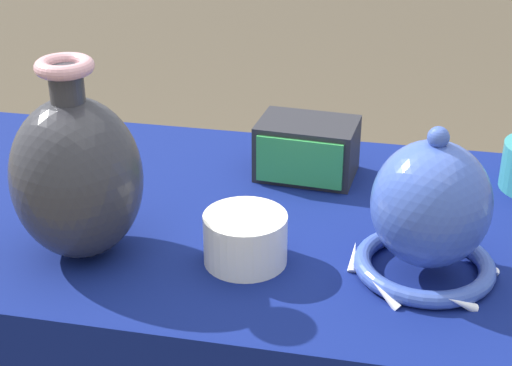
{
  "coord_description": "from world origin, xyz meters",
  "views": [
    {
      "loc": [
        0.12,
        -0.96,
        1.31
      ],
      "look_at": [
        -0.06,
        -0.09,
        0.87
      ],
      "focal_mm": 55.0,
      "sensor_mm": 36.0,
      "label": 1
    }
  ],
  "objects_px": {
    "vase_tall_bulbous": "(77,176)",
    "mosaic_tile_box": "(307,149)",
    "pot_squat_ivory": "(245,238)",
    "vase_dome_bell": "(430,215)"
  },
  "relations": [
    {
      "from": "vase_tall_bulbous",
      "to": "mosaic_tile_box",
      "type": "relative_size",
      "value": 1.66
    },
    {
      "from": "vase_tall_bulbous",
      "to": "pot_squat_ivory",
      "type": "xyz_separation_m",
      "value": [
        0.21,
        0.02,
        -0.08
      ]
    },
    {
      "from": "vase_tall_bulbous",
      "to": "vase_dome_bell",
      "type": "xyz_separation_m",
      "value": [
        0.43,
        0.04,
        -0.03
      ]
    },
    {
      "from": "mosaic_tile_box",
      "to": "pot_squat_ivory",
      "type": "relative_size",
      "value": 1.47
    },
    {
      "from": "vase_dome_bell",
      "to": "mosaic_tile_box",
      "type": "bearing_deg",
      "value": 126.98
    },
    {
      "from": "vase_tall_bulbous",
      "to": "vase_dome_bell",
      "type": "distance_m",
      "value": 0.44
    },
    {
      "from": "vase_dome_bell",
      "to": "mosaic_tile_box",
      "type": "height_order",
      "value": "vase_dome_bell"
    },
    {
      "from": "vase_tall_bulbous",
      "to": "pot_squat_ivory",
      "type": "relative_size",
      "value": 2.44
    },
    {
      "from": "vase_tall_bulbous",
      "to": "pot_squat_ivory",
      "type": "height_order",
      "value": "vase_tall_bulbous"
    },
    {
      "from": "vase_dome_bell",
      "to": "vase_tall_bulbous",
      "type": "bearing_deg",
      "value": -174.78
    }
  ]
}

